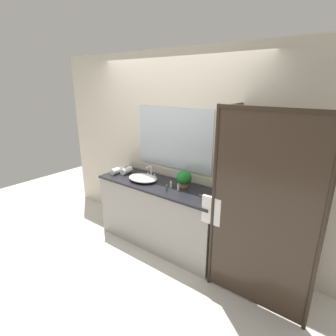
% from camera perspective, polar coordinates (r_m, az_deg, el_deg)
% --- Properties ---
extents(ground_plane, '(8.00, 8.00, 0.00)m').
position_cam_1_polar(ground_plane, '(3.95, -1.79, -15.66)').
color(ground_plane, silver).
extents(wall_back_with_mirror, '(4.40, 0.06, 2.60)m').
position_cam_1_polar(wall_back_with_mirror, '(3.67, 1.42, 4.02)').
color(wall_back_with_mirror, beige).
rests_on(wall_back_with_mirror, ground_plane).
extents(vanity_cabinet, '(1.80, 0.58, 0.90)m').
position_cam_1_polar(vanity_cabinet, '(3.73, -1.77, -9.82)').
color(vanity_cabinet, '#9E9993').
rests_on(vanity_cabinet, ground_plane).
extents(shower_enclosure, '(1.20, 0.59, 2.00)m').
position_cam_1_polar(shower_enclosure, '(2.75, 16.66, -7.91)').
color(shower_enclosure, '#2D2319').
rests_on(shower_enclosure, ground_plane).
extents(sink_basin, '(0.43, 0.32, 0.07)m').
position_cam_1_polar(sink_basin, '(3.64, -5.46, -2.17)').
color(sink_basin, white).
rests_on(sink_basin, vanity_cabinet).
extents(faucet, '(0.17, 0.12, 0.18)m').
position_cam_1_polar(faucet, '(3.76, -3.70, -1.21)').
color(faucet, silver).
rests_on(faucet, vanity_cabinet).
extents(potted_plant, '(0.20, 0.20, 0.22)m').
position_cam_1_polar(potted_plant, '(3.39, 3.48, -2.20)').
color(potted_plant, '#B77A51').
rests_on(potted_plant, vanity_cabinet).
extents(amenity_bottle_conditioner, '(0.03, 0.03, 0.09)m').
position_cam_1_polar(amenity_bottle_conditioner, '(3.38, 0.63, -3.64)').
color(amenity_bottle_conditioner, silver).
rests_on(amenity_bottle_conditioner, vanity_cabinet).
extents(amenity_bottle_shampoo, '(0.03, 0.03, 0.07)m').
position_cam_1_polar(amenity_bottle_shampoo, '(3.30, -0.30, -4.29)').
color(amenity_bottle_shampoo, '#4C7056').
rests_on(amenity_bottle_shampoo, vanity_cabinet).
extents(amenity_bottle_body_wash, '(0.03, 0.03, 0.09)m').
position_cam_1_polar(amenity_bottle_body_wash, '(3.30, 2.24, -4.15)').
color(amenity_bottle_body_wash, silver).
rests_on(amenity_bottle_body_wash, vanity_cabinet).
extents(rolled_towel_near_edge, '(0.10, 0.23, 0.09)m').
position_cam_1_polar(rolled_towel_near_edge, '(3.99, -10.80, -0.50)').
color(rolled_towel_near_edge, white).
rests_on(rolled_towel_near_edge, vanity_cabinet).
extents(rolled_towel_middle, '(0.11, 0.20, 0.09)m').
position_cam_1_polar(rolled_towel_middle, '(3.96, -8.96, -0.54)').
color(rolled_towel_middle, white).
rests_on(rolled_towel_middle, vanity_cabinet).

